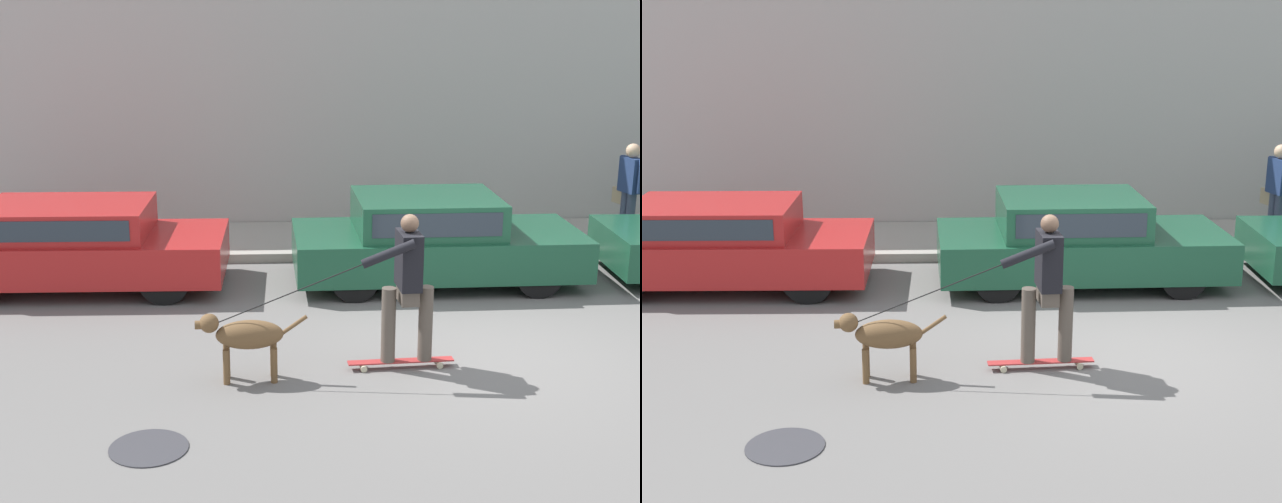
{
  "view_description": "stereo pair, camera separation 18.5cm",
  "coord_description": "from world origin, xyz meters",
  "views": [
    {
      "loc": [
        -2.22,
        -9.21,
        3.79
      ],
      "look_at": [
        -1.7,
        0.91,
        0.95
      ],
      "focal_mm": 50.0,
      "sensor_mm": 36.0,
      "label": 1
    },
    {
      "loc": [
        -2.03,
        -9.22,
        3.79
      ],
      "look_at": [
        -1.7,
        0.91,
        0.95
      ],
      "focal_mm": 50.0,
      "sensor_mm": 36.0,
      "label": 2
    }
  ],
  "objects": [
    {
      "name": "dog",
      "position": [
        -2.54,
        -0.62,
        0.49
      ],
      "size": [
        1.15,
        0.32,
        0.74
      ],
      "rotation": [
        0.0,
        0.0,
        3.17
      ],
      "color": "brown",
      "rests_on": "ground_plane"
    },
    {
      "name": "ground_plane",
      "position": [
        0.0,
        0.0,
        0.0
      ],
      "size": [
        36.0,
        36.0,
        0.0
      ],
      "primitive_type": "plane",
      "color": "slate"
    },
    {
      "name": "pedestrian_with_bag",
      "position": [
        3.38,
        4.34,
        0.99
      ],
      "size": [
        0.28,
        0.64,
        1.53
      ],
      "rotation": [
        0.0,
        0.0,
        0.25
      ],
      "color": "#3D4760",
      "rests_on": "sidewalk_curb"
    },
    {
      "name": "back_wall",
      "position": [
        0.0,
        5.9,
        2.56
      ],
      "size": [
        32.0,
        0.3,
        5.12
      ],
      "color": "#B2ADA8",
      "rests_on": "ground_plane"
    },
    {
      "name": "parked_car_0",
      "position": [
        -4.91,
        2.65,
        0.6
      ],
      "size": [
        3.95,
        1.78,
        1.18
      ],
      "rotation": [
        0.0,
        0.0,
        -0.02
      ],
      "color": "black",
      "rests_on": "ground_plane"
    },
    {
      "name": "sidewalk_curb",
      "position": [
        0.0,
        4.71,
        0.07
      ],
      "size": [
        30.0,
        2.04,
        0.14
      ],
      "color": "#A39E93",
      "rests_on": "ground_plane"
    },
    {
      "name": "manhole_cover",
      "position": [
        -3.36,
        -2.06,
        0.01
      ],
      "size": [
        0.7,
        0.7,
        0.01
      ],
      "color": "#38383D",
      "rests_on": "ground_plane"
    },
    {
      "name": "skateboarder",
      "position": [
        -0.85,
        -0.38,
        0.96
      ],
      "size": [
        2.59,
        0.62,
        1.69
      ],
      "rotation": [
        0.0,
        0.0,
        3.21
      ],
      "color": "beige",
      "rests_on": "ground_plane"
    },
    {
      "name": "parked_car_1",
      "position": [
        -0.02,
        2.65,
        0.6
      ],
      "size": [
        4.0,
        1.84,
        1.24
      ],
      "rotation": [
        0.0,
        0.0,
        0.02
      ],
      "color": "black",
      "rests_on": "ground_plane"
    }
  ]
}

